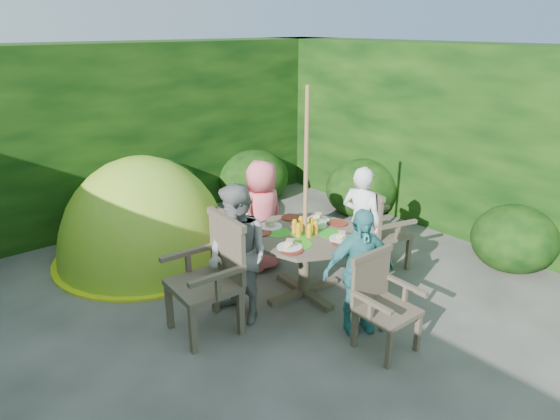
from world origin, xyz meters
TOP-DOWN VIEW (x-y plane):
  - ground at (0.00, 0.00)m, footprint 60.00×60.00m
  - hedge_enclosure at (0.00, 1.33)m, footprint 9.00×9.00m
  - patio_table at (0.90, 0.46)m, footprint 1.31×1.31m
  - parasol_pole at (0.89, 0.46)m, footprint 0.05×0.05m
  - garden_chair_right at (1.99, 0.39)m, footprint 0.63×0.68m
  - garden_chair_left at (-0.19, 0.55)m, footprint 0.61×0.67m
  - garden_chair_back at (1.00, 1.55)m, footprint 0.63×0.58m
  - garden_chair_front at (0.80, -0.64)m, footprint 0.51×0.46m
  - child_right at (1.69, 0.40)m, footprint 0.42×0.53m
  - child_left at (0.10, 0.52)m, footprint 0.60×0.72m
  - child_back at (0.96, 1.26)m, footprint 0.68×0.48m
  - child_front at (0.83, -0.34)m, footprint 0.77×0.52m
  - dome_tent at (0.01, 2.39)m, footprint 2.23×2.23m

SIDE VIEW (x-z plane):
  - ground at x=0.00m, z-range 0.00..0.00m
  - dome_tent at x=0.01m, z-range -1.27..1.27m
  - garden_chair_front at x=0.80m, z-range 0.03..0.87m
  - garden_chair_right at x=1.99m, z-range 0.03..0.97m
  - garden_chair_back at x=1.00m, z-range 0.03..0.99m
  - garden_chair_left at x=-0.19m, z-range 0.04..1.09m
  - patio_table at x=0.90m, z-range 0.17..1.02m
  - child_front at x=0.83m, z-range 0.00..1.22m
  - child_right at x=1.69m, z-range 0.00..1.29m
  - child_back at x=0.96m, z-range 0.00..1.31m
  - child_left at x=0.10m, z-range 0.00..1.37m
  - parasol_pole at x=0.89m, z-range 0.00..2.20m
  - hedge_enclosure at x=0.00m, z-range 0.00..2.50m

